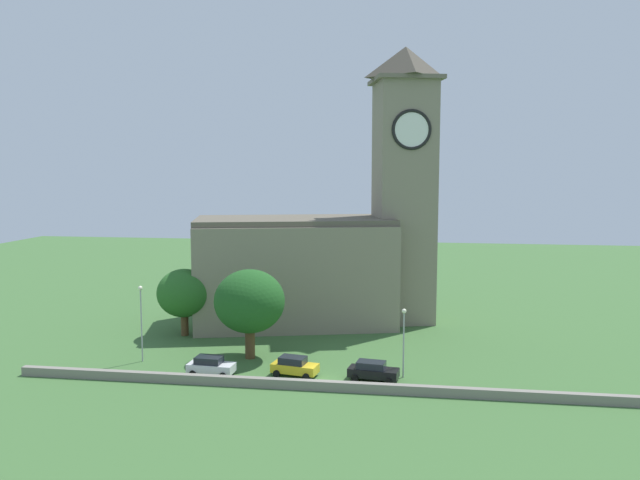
{
  "coord_description": "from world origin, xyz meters",
  "views": [
    {
      "loc": [
        7.8,
        -55.31,
        19.38
      ],
      "look_at": [
        -1.73,
        9.35,
        12.09
      ],
      "focal_mm": 35.37,
      "sensor_mm": 36.0,
      "label": 1
    }
  ],
  "objects_px": {
    "streetlamp_west_end": "(141,312)",
    "tree_riverside_west": "(250,302)",
    "tree_churchyard": "(184,293)",
    "car_black": "(373,371)",
    "church": "(327,245)",
    "car_yellow": "(294,366)",
    "streetlamp_west_mid": "(404,331)",
    "car_white": "(211,366)"
  },
  "relations": [
    {
      "from": "tree_riverside_west",
      "to": "tree_churchyard",
      "type": "bearing_deg",
      "value": 142.22
    },
    {
      "from": "car_yellow",
      "to": "tree_churchyard",
      "type": "bearing_deg",
      "value": 141.09
    },
    {
      "from": "streetlamp_west_mid",
      "to": "church",
      "type": "bearing_deg",
      "value": 116.0
    },
    {
      "from": "streetlamp_west_end",
      "to": "tree_churchyard",
      "type": "bearing_deg",
      "value": 86.53
    },
    {
      "from": "car_white",
      "to": "church",
      "type": "bearing_deg",
      "value": 70.29
    },
    {
      "from": "church",
      "to": "car_black",
      "type": "height_order",
      "value": "church"
    },
    {
      "from": "car_yellow",
      "to": "streetlamp_west_mid",
      "type": "bearing_deg",
      "value": 5.32
    },
    {
      "from": "car_yellow",
      "to": "streetlamp_west_end",
      "type": "bearing_deg",
      "value": 172.55
    },
    {
      "from": "church",
      "to": "car_yellow",
      "type": "xyz_separation_m",
      "value": [
        -0.19,
        -21.5,
        -9.01
      ]
    },
    {
      "from": "streetlamp_west_end",
      "to": "car_yellow",
      "type": "bearing_deg",
      "value": -7.45
    },
    {
      "from": "streetlamp_west_end",
      "to": "car_black",
      "type": "bearing_deg",
      "value": -5.54
    },
    {
      "from": "car_white",
      "to": "streetlamp_west_mid",
      "type": "bearing_deg",
      "value": 6.22
    },
    {
      "from": "car_white",
      "to": "streetlamp_west_end",
      "type": "bearing_deg",
      "value": 159.2
    },
    {
      "from": "car_white",
      "to": "streetlamp_west_mid",
      "type": "distance_m",
      "value": 18.53
    },
    {
      "from": "car_white",
      "to": "streetlamp_west_mid",
      "type": "xyz_separation_m",
      "value": [
        18.09,
        1.97,
        3.52
      ]
    },
    {
      "from": "streetlamp_west_mid",
      "to": "tree_churchyard",
      "type": "height_order",
      "value": "tree_churchyard"
    },
    {
      "from": "church",
      "to": "car_yellow",
      "type": "distance_m",
      "value": 23.31
    },
    {
      "from": "car_black",
      "to": "tree_riverside_west",
      "type": "xyz_separation_m",
      "value": [
        -13.0,
        4.99,
        5.07
      ]
    },
    {
      "from": "car_yellow",
      "to": "streetlamp_west_mid",
      "type": "xyz_separation_m",
      "value": [
        10.2,
        0.95,
        3.51
      ]
    },
    {
      "from": "car_black",
      "to": "tree_churchyard",
      "type": "xyz_separation_m",
      "value": [
        -22.91,
        12.67,
        4.14
      ]
    },
    {
      "from": "car_yellow",
      "to": "car_white",
      "type": "bearing_deg",
      "value": -172.63
    },
    {
      "from": "car_white",
      "to": "streetlamp_west_end",
      "type": "distance_m",
      "value": 9.76
    },
    {
      "from": "streetlamp_west_mid",
      "to": "streetlamp_west_end",
      "type": "bearing_deg",
      "value": 177.49
    },
    {
      "from": "church",
      "to": "car_white",
      "type": "height_order",
      "value": "church"
    },
    {
      "from": "church",
      "to": "tree_riverside_west",
      "type": "distance_m",
      "value": 18.09
    },
    {
      "from": "streetlamp_west_mid",
      "to": "tree_churchyard",
      "type": "relative_size",
      "value": 0.83
    },
    {
      "from": "car_black",
      "to": "streetlamp_west_mid",
      "type": "xyz_separation_m",
      "value": [
        2.78,
        1.13,
        3.54
      ]
    },
    {
      "from": "car_yellow",
      "to": "streetlamp_west_end",
      "type": "xyz_separation_m",
      "value": [
        -16.11,
        2.11,
        4.2
      ]
    },
    {
      "from": "church",
      "to": "car_black",
      "type": "bearing_deg",
      "value": -71.52
    },
    {
      "from": "car_white",
      "to": "tree_churchyard",
      "type": "distance_m",
      "value": 16.04
    },
    {
      "from": "streetlamp_west_end",
      "to": "tree_riverside_west",
      "type": "xyz_separation_m",
      "value": [
        10.55,
        2.71,
        0.84
      ]
    },
    {
      "from": "tree_churchyard",
      "to": "church",
      "type": "bearing_deg",
      "value": 29.87
    },
    {
      "from": "car_yellow",
      "to": "streetlamp_west_mid",
      "type": "relative_size",
      "value": 0.7
    },
    {
      "from": "tree_churchyard",
      "to": "car_white",
      "type": "bearing_deg",
      "value": -60.66
    },
    {
      "from": "streetlamp_west_end",
      "to": "tree_riverside_west",
      "type": "relative_size",
      "value": 0.84
    },
    {
      "from": "car_black",
      "to": "streetlamp_west_end",
      "type": "distance_m",
      "value": 24.03
    },
    {
      "from": "church",
      "to": "streetlamp_west_end",
      "type": "xyz_separation_m",
      "value": [
        -16.3,
        -19.39,
        -4.81
      ]
    },
    {
      "from": "streetlamp_west_end",
      "to": "church",
      "type": "bearing_deg",
      "value": 49.95
    },
    {
      "from": "church",
      "to": "tree_churchyard",
      "type": "bearing_deg",
      "value": -150.13
    },
    {
      "from": "car_yellow",
      "to": "tree_churchyard",
      "type": "distance_m",
      "value": 20.32
    },
    {
      "from": "car_white",
      "to": "tree_riverside_west",
      "type": "height_order",
      "value": "tree_riverside_west"
    },
    {
      "from": "streetlamp_west_mid",
      "to": "tree_riverside_west",
      "type": "relative_size",
      "value": 0.71
    }
  ]
}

